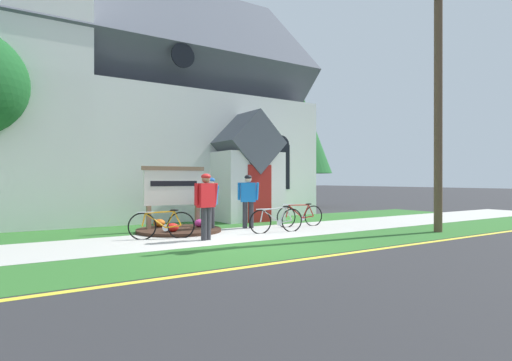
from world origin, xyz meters
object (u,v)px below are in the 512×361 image
Objects in this scene: bicycle_yellow at (162,225)px; cyclist_in_yellow_jersey at (211,200)px; cyclist_in_white_jersey at (248,197)px; utility_pole at (436,57)px; church_sign at (174,188)px; cyclist_in_orange_jersey at (206,201)px; roadside_conifer at (303,135)px; bicycle_black at (300,216)px; bicycle_white at (277,220)px.

cyclist_in_yellow_jersey reaches higher than bicycle_yellow.
utility_pole reaches higher than cyclist_in_white_jersey.
cyclist_in_orange_jersey is at bearing -91.66° from church_sign.
cyclist_in_white_jersey is at bearing -138.86° from roadside_conifer.
bicycle_yellow is 4.83m from bicycle_black.
bicycle_black is at bearing 27.82° from bicycle_white.
utility_pole is 1.50× the size of roadside_conifer.
bicycle_yellow is 0.18× the size of utility_pole.
church_sign is 1.20× the size of bicycle_yellow.
cyclist_in_orange_jersey is at bearing -144.64° from cyclist_in_white_jersey.
roadside_conifer is (6.47, 7.67, 3.73)m from bicycle_black.
roadside_conifer is at bearing 70.10° from utility_pole.
roadside_conifer reaches higher than bicycle_yellow.
roadside_conifer is (8.16, 7.13, 3.09)m from cyclist_in_white_jersey.
cyclist_in_white_jersey reaches higher than bicycle_yellow.
bicycle_black is (3.90, -1.30, -0.93)m from church_sign.
cyclist_in_orange_jersey is at bearing -174.12° from bicycle_white.
roadside_conifer is (8.02, 8.49, 3.73)m from bicycle_white.
cyclist_in_white_jersey is 7.06m from utility_pole.
cyclist_in_yellow_jersey is (0.91, 1.53, -0.07)m from cyclist_in_orange_jersey.
bicycle_yellow is 0.26× the size of roadside_conifer.
utility_pole is at bearing -18.99° from cyclist_in_orange_jersey.
roadside_conifer is (11.29, 7.89, 3.73)m from bicycle_yellow.
cyclist_in_yellow_jersey is at bearing -45.17° from church_sign.
bicycle_white is 1.01× the size of bicycle_black.
bicycle_white is at bearing -84.10° from cyclist_in_white_jersey.
roadside_conifer is at bearing 49.89° from bicycle_black.
utility_pole reaches higher than bicycle_yellow.
church_sign is at bearing 137.91° from bicycle_white.
church_sign is 1.15× the size of cyclist_in_white_jersey.
bicycle_yellow is 1.97m from cyclist_in_yellow_jersey.
cyclist_in_orange_jersey is 1.06× the size of cyclist_in_yellow_jersey.
utility_pole reaches higher than church_sign.
utility_pole is (2.49, -3.29, 4.83)m from bicycle_black.
bicycle_black is 10.71m from roadside_conifer.
bicycle_yellow is 0.93× the size of bicycle_white.
roadside_conifer is (10.44, 8.74, 3.09)m from cyclist_in_orange_jersey.
cyclist_in_yellow_jersey reaches higher than bicycle_black.
bicycle_black is 3.15m from cyclist_in_yellow_jersey.
church_sign is 1.24m from cyclist_in_yellow_jersey.
church_sign is 12.49m from roadside_conifer.
cyclist_in_yellow_jersey is 1.37m from cyclist_in_white_jersey.
bicycle_black is 6.35m from utility_pole.
roadside_conifer reaches higher than cyclist_in_yellow_jersey.
roadside_conifer is (9.53, 7.22, 3.16)m from cyclist_in_yellow_jersey.
church_sign is at bearing 88.34° from cyclist_in_orange_jersey.
roadside_conifer is (3.97, 10.97, -1.10)m from utility_pole.
cyclist_in_white_jersey is (2.28, 1.62, -0.00)m from cyclist_in_orange_jersey.
roadside_conifer reaches higher than church_sign.
cyclist_in_yellow_jersey is (0.84, -0.84, -0.35)m from church_sign.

